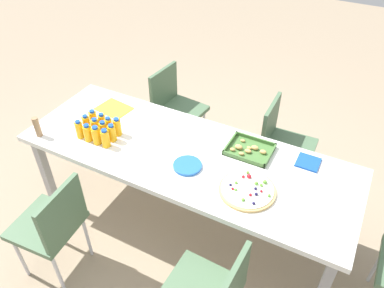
# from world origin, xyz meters

# --- Properties ---
(ground_plane) EXTENTS (12.00, 12.00, 0.00)m
(ground_plane) POSITION_xyz_m (0.00, 0.00, 0.00)
(ground_plane) COLOR gray
(party_table) EXTENTS (2.36, 0.83, 0.74)m
(party_table) POSITION_xyz_m (0.00, 0.00, 0.68)
(party_table) COLOR white
(party_table) RESTS_ON ground_plane
(chair_far_right) EXTENTS (0.41, 0.41, 0.83)m
(chair_far_right) POSITION_xyz_m (0.49, 0.74, 0.50)
(chair_far_right) COLOR #4C6B4C
(chair_far_right) RESTS_ON ground_plane
(chair_near_left) EXTENTS (0.43, 0.43, 0.83)m
(chair_near_left) POSITION_xyz_m (-0.56, -0.77, 0.50)
(chair_near_left) COLOR #4C6B4C
(chair_near_left) RESTS_ON ground_plane
(chair_far_left) EXTENTS (0.44, 0.44, 0.83)m
(chair_far_left) POSITION_xyz_m (-0.55, 0.80, 0.50)
(chair_far_left) COLOR #4C6B4C
(chair_far_left) RESTS_ON ground_plane
(juice_bottle_0) EXTENTS (0.05, 0.05, 0.14)m
(juice_bottle_0) POSITION_xyz_m (-0.76, -0.20, 0.81)
(juice_bottle_0) COLOR #F9AC14
(juice_bottle_0) RESTS_ON party_table
(juice_bottle_1) EXTENTS (0.06, 0.06, 0.14)m
(juice_bottle_1) POSITION_xyz_m (-0.68, -0.20, 0.81)
(juice_bottle_1) COLOR #FAAC14
(juice_bottle_1) RESTS_ON party_table
(juice_bottle_2) EXTENTS (0.06, 0.06, 0.14)m
(juice_bottle_2) POSITION_xyz_m (-0.61, -0.20, 0.81)
(juice_bottle_2) COLOR #F9AE14
(juice_bottle_2) RESTS_ON party_table
(juice_bottle_3) EXTENTS (0.06, 0.06, 0.14)m
(juice_bottle_3) POSITION_xyz_m (-0.53, -0.20, 0.81)
(juice_bottle_3) COLOR #F9AA14
(juice_bottle_3) RESTS_ON party_table
(juice_bottle_4) EXTENTS (0.05, 0.05, 0.14)m
(juice_bottle_4) POSITION_xyz_m (-0.76, -0.12, 0.81)
(juice_bottle_4) COLOR #F9AC14
(juice_bottle_4) RESTS_ON party_table
(juice_bottle_5) EXTENTS (0.06, 0.06, 0.14)m
(juice_bottle_5) POSITION_xyz_m (-0.67, -0.12, 0.81)
(juice_bottle_5) COLOR #F9AE14
(juice_bottle_5) RESTS_ON party_table
(juice_bottle_6) EXTENTS (0.06, 0.06, 0.14)m
(juice_bottle_6) POSITION_xyz_m (-0.60, -0.13, 0.81)
(juice_bottle_6) COLOR #F8AB14
(juice_bottle_6) RESTS_ON party_table
(juice_bottle_7) EXTENTS (0.06, 0.06, 0.14)m
(juice_bottle_7) POSITION_xyz_m (-0.53, -0.12, 0.81)
(juice_bottle_7) COLOR #F8AD14
(juice_bottle_7) RESTS_ON party_table
(juice_bottle_8) EXTENTS (0.06, 0.06, 0.14)m
(juice_bottle_8) POSITION_xyz_m (-0.75, -0.05, 0.81)
(juice_bottle_8) COLOR #FAAE14
(juice_bottle_8) RESTS_ON party_table
(juice_bottle_9) EXTENTS (0.05, 0.05, 0.14)m
(juice_bottle_9) POSITION_xyz_m (-0.67, -0.05, 0.80)
(juice_bottle_9) COLOR #F9AC14
(juice_bottle_9) RESTS_ON party_table
(juice_bottle_10) EXTENTS (0.05, 0.05, 0.13)m
(juice_bottle_10) POSITION_xyz_m (-0.61, -0.06, 0.80)
(juice_bottle_10) COLOR #F8AD14
(juice_bottle_10) RESTS_ON party_table
(juice_bottle_11) EXTENTS (0.06, 0.06, 0.14)m
(juice_bottle_11) POSITION_xyz_m (-0.53, -0.05, 0.81)
(juice_bottle_11) COLOR #FBAB14
(juice_bottle_11) RESTS_ON party_table
(fruit_pizza) EXTENTS (0.35, 0.35, 0.05)m
(fruit_pizza) POSITION_xyz_m (0.51, -0.15, 0.75)
(fruit_pizza) COLOR tan
(fruit_pizza) RESTS_ON party_table
(snack_tray) EXTENTS (0.31, 0.25, 0.04)m
(snack_tray) POSITION_xyz_m (0.38, 0.22, 0.75)
(snack_tray) COLOR #477238
(snack_tray) RESTS_ON party_table
(plate_stack) EXTENTS (0.19, 0.19, 0.02)m
(plate_stack) POSITION_xyz_m (0.08, -0.12, 0.75)
(plate_stack) COLOR blue
(plate_stack) RESTS_ON party_table
(napkin_stack) EXTENTS (0.15, 0.15, 0.01)m
(napkin_stack) POSITION_xyz_m (0.78, 0.28, 0.75)
(napkin_stack) COLOR #194CA5
(napkin_stack) RESTS_ON party_table
(cardboard_tube) EXTENTS (0.04, 0.04, 0.16)m
(cardboard_tube) POSITION_xyz_m (-1.04, -0.33, 0.82)
(cardboard_tube) COLOR #9E7A56
(cardboard_tube) RESTS_ON party_table
(paper_folder) EXTENTS (0.29, 0.23, 0.01)m
(paper_folder) POSITION_xyz_m (-0.76, 0.20, 0.74)
(paper_folder) COLOR yellow
(paper_folder) RESTS_ON party_table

